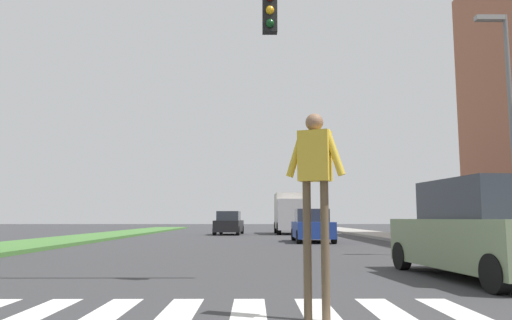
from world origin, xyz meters
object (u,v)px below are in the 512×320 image
at_px(street_lamp_right, 508,109).
at_px(truck_box_delivery, 291,212).
at_px(pedestrian_performer, 315,180).
at_px(sedan_midblock, 312,227).
at_px(suv_crossing, 482,232).
at_px(sedan_distant, 229,224).

distance_m(street_lamp_right, truck_box_delivery, 23.25).
bearing_deg(street_lamp_right, pedestrian_performer, -128.99).
relative_size(street_lamp_right, sedan_midblock, 1.72).
xyz_separation_m(suv_crossing, sedan_distant, (-6.32, 25.92, -0.15)).
bearing_deg(suv_crossing, sedan_distant, 103.71).
xyz_separation_m(sedan_midblock, sedan_distant, (-4.75, 10.90, 0.01)).
bearing_deg(sedan_distant, suv_crossing, -76.29).
bearing_deg(pedestrian_performer, sedan_midblock, 83.25).
height_order(suv_crossing, sedan_distant, suv_crossing).
distance_m(pedestrian_performer, sedan_distant, 29.89).
bearing_deg(truck_box_delivery, pedestrian_performer, -93.90).
height_order(street_lamp_right, suv_crossing, street_lamp_right).
relative_size(pedestrian_performer, sedan_distant, 0.54).
bearing_deg(sedan_midblock, pedestrian_performer, -96.75).
distance_m(pedestrian_performer, truck_box_delivery, 31.46).
bearing_deg(sedan_distant, street_lamp_right, -65.03).
xyz_separation_m(street_lamp_right, truck_box_delivery, (-5.06, 22.49, -2.96)).
height_order(sedan_distant, truck_box_delivery, truck_box_delivery).
relative_size(street_lamp_right, pedestrian_performer, 3.01).
relative_size(sedan_midblock, sedan_distant, 0.94).
relative_size(sedan_distant, truck_box_delivery, 0.75).
xyz_separation_m(pedestrian_performer, suv_crossing, (3.80, 3.85, -0.73)).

